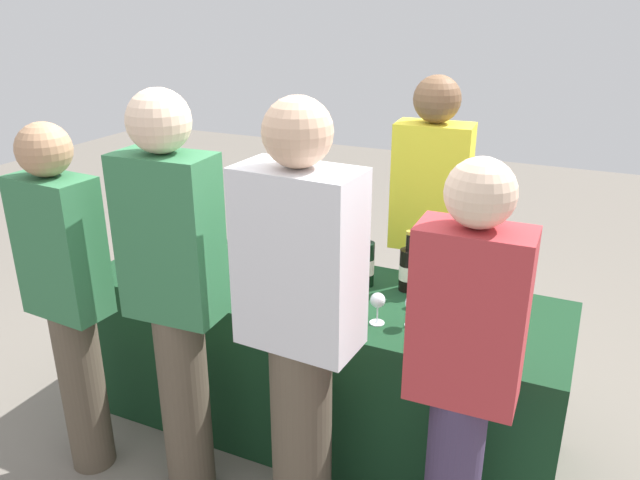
{
  "coord_description": "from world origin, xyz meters",
  "views": [
    {
      "loc": [
        1.09,
        -2.37,
        2.05
      ],
      "look_at": [
        0.0,
        0.0,
        1.02
      ],
      "focal_mm": 34.9,
      "sensor_mm": 36.0,
      "label": 1
    }
  ],
  "objects_px": {
    "wine_glass_1": "(378,302)",
    "guest_3": "(463,372)",
    "wine_bottle_1": "(294,245)",
    "wine_bottle_6": "(488,286)",
    "wine_glass_2": "(413,304)",
    "guest_0": "(68,292)",
    "wine_bottle_2": "(366,263)",
    "wine_bottle_0": "(203,232)",
    "wine_glass_0": "(216,259)",
    "server_pouring": "(428,228)",
    "wine_bottle_3": "(408,269)",
    "guest_1": "(175,290)",
    "wine_bottle_4": "(429,270)",
    "wine_bottle_5": "(454,276)",
    "guest_2": "(300,322)"
  },
  "relations": [
    {
      "from": "wine_bottle_1",
      "to": "guest_2",
      "type": "relative_size",
      "value": 0.18
    },
    {
      "from": "wine_glass_1",
      "to": "guest_0",
      "type": "distance_m",
      "value": 1.3
    },
    {
      "from": "wine_bottle_6",
      "to": "wine_glass_0",
      "type": "bearing_deg",
      "value": -170.61
    },
    {
      "from": "wine_bottle_5",
      "to": "wine_glass_1",
      "type": "height_order",
      "value": "wine_bottle_5"
    },
    {
      "from": "wine_bottle_3",
      "to": "server_pouring",
      "type": "bearing_deg",
      "value": 92.5
    },
    {
      "from": "guest_3",
      "to": "wine_bottle_1",
      "type": "bearing_deg",
      "value": 141.89
    },
    {
      "from": "wine_glass_1",
      "to": "guest_3",
      "type": "xyz_separation_m",
      "value": [
        0.44,
        -0.4,
        0.02
      ]
    },
    {
      "from": "wine_glass_0",
      "to": "guest_0",
      "type": "distance_m",
      "value": 0.69
    },
    {
      "from": "wine_bottle_3",
      "to": "guest_1",
      "type": "relative_size",
      "value": 0.17
    },
    {
      "from": "wine_glass_1",
      "to": "guest_3",
      "type": "distance_m",
      "value": 0.59
    },
    {
      "from": "wine_bottle_2",
      "to": "server_pouring",
      "type": "bearing_deg",
      "value": 67.71
    },
    {
      "from": "wine_glass_0",
      "to": "wine_glass_1",
      "type": "bearing_deg",
      "value": -6.87
    },
    {
      "from": "wine_glass_1",
      "to": "wine_glass_2",
      "type": "distance_m",
      "value": 0.14
    },
    {
      "from": "server_pouring",
      "to": "guest_1",
      "type": "bearing_deg",
      "value": 55.72
    },
    {
      "from": "guest_0",
      "to": "wine_bottle_2",
      "type": "bearing_deg",
      "value": 42.56
    },
    {
      "from": "wine_bottle_0",
      "to": "wine_bottle_6",
      "type": "distance_m",
      "value": 1.49
    },
    {
      "from": "wine_bottle_2",
      "to": "wine_bottle_6",
      "type": "xyz_separation_m",
      "value": [
        0.57,
        -0.02,
        -0.0
      ]
    },
    {
      "from": "wine_bottle_0",
      "to": "guest_2",
      "type": "relative_size",
      "value": 0.19
    },
    {
      "from": "wine_bottle_2",
      "to": "guest_1",
      "type": "bearing_deg",
      "value": -124.57
    },
    {
      "from": "wine_bottle_0",
      "to": "guest_1",
      "type": "relative_size",
      "value": 0.19
    },
    {
      "from": "wine_bottle_1",
      "to": "guest_2",
      "type": "distance_m",
      "value": 0.9
    },
    {
      "from": "wine_bottle_2",
      "to": "guest_2",
      "type": "bearing_deg",
      "value": -87.96
    },
    {
      "from": "wine_bottle_2",
      "to": "wine_glass_1",
      "type": "distance_m",
      "value": 0.37
    },
    {
      "from": "wine_glass_0",
      "to": "server_pouring",
      "type": "bearing_deg",
      "value": 37.25
    },
    {
      "from": "wine_glass_0",
      "to": "wine_glass_2",
      "type": "height_order",
      "value": "same"
    },
    {
      "from": "wine_glass_0",
      "to": "wine_bottle_6",
      "type": "bearing_deg",
      "value": 9.39
    },
    {
      "from": "wine_bottle_3",
      "to": "wine_bottle_5",
      "type": "distance_m",
      "value": 0.21
    },
    {
      "from": "guest_2",
      "to": "guest_0",
      "type": "bearing_deg",
      "value": -172.67
    },
    {
      "from": "wine_bottle_0",
      "to": "guest_2",
      "type": "height_order",
      "value": "guest_2"
    },
    {
      "from": "wine_bottle_6",
      "to": "guest_3",
      "type": "height_order",
      "value": "guest_3"
    },
    {
      "from": "server_pouring",
      "to": "guest_0",
      "type": "height_order",
      "value": "server_pouring"
    },
    {
      "from": "server_pouring",
      "to": "wine_bottle_3",
      "type": "bearing_deg",
      "value": 88.65
    },
    {
      "from": "wine_bottle_4",
      "to": "wine_bottle_5",
      "type": "height_order",
      "value": "wine_bottle_4"
    },
    {
      "from": "wine_glass_0",
      "to": "guest_1",
      "type": "relative_size",
      "value": 0.08
    },
    {
      "from": "wine_bottle_1",
      "to": "server_pouring",
      "type": "bearing_deg",
      "value": 34.15
    },
    {
      "from": "wine_bottle_5",
      "to": "guest_2",
      "type": "distance_m",
      "value": 0.88
    },
    {
      "from": "wine_bottle_5",
      "to": "guest_1",
      "type": "height_order",
      "value": "guest_1"
    },
    {
      "from": "wine_bottle_0",
      "to": "guest_2",
      "type": "bearing_deg",
      "value": -38.63
    },
    {
      "from": "wine_bottle_2",
      "to": "guest_3",
      "type": "distance_m",
      "value": 0.95
    },
    {
      "from": "wine_bottle_3",
      "to": "guest_3",
      "type": "bearing_deg",
      "value": -60.9
    },
    {
      "from": "wine_bottle_6",
      "to": "wine_glass_0",
      "type": "distance_m",
      "value": 1.27
    },
    {
      "from": "wine_bottle_0",
      "to": "wine_bottle_6",
      "type": "height_order",
      "value": "wine_bottle_0"
    },
    {
      "from": "wine_glass_0",
      "to": "guest_0",
      "type": "bearing_deg",
      "value": -120.22
    },
    {
      "from": "wine_glass_2",
      "to": "wine_bottle_1",
      "type": "bearing_deg",
      "value": 155.04
    },
    {
      "from": "wine_bottle_4",
      "to": "wine_glass_1",
      "type": "xyz_separation_m",
      "value": [
        -0.11,
        -0.38,
        -0.01
      ]
    },
    {
      "from": "wine_bottle_5",
      "to": "server_pouring",
      "type": "xyz_separation_m",
      "value": [
        -0.23,
        0.39,
        0.06
      ]
    },
    {
      "from": "wine_glass_2",
      "to": "guest_1",
      "type": "distance_m",
      "value": 0.96
    },
    {
      "from": "wine_bottle_1",
      "to": "guest_0",
      "type": "bearing_deg",
      "value": -126.42
    },
    {
      "from": "wine_bottle_6",
      "to": "wine_glass_2",
      "type": "relative_size",
      "value": 2.23
    },
    {
      "from": "wine_bottle_0",
      "to": "guest_0",
      "type": "height_order",
      "value": "guest_0"
    }
  ]
}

